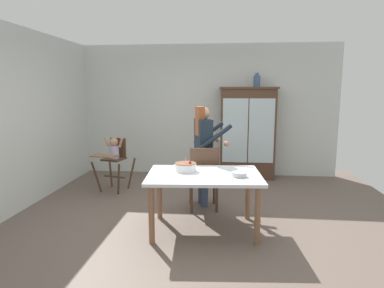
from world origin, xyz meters
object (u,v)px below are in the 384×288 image
at_px(adult_person, 204,144).
at_px(high_chair_with_toddler, 114,154).
at_px(serving_bowl, 239,174).
at_px(dining_table, 204,181).
at_px(birthday_cake, 186,167).
at_px(china_cabinet, 247,133).
at_px(dining_chair_far_side, 204,174).
at_px(ceramic_vase, 257,81).

bearing_deg(adult_person, high_chair_with_toddler, 50.93).
xyz_separation_m(high_chair_with_toddler, serving_bowl, (2.12, -1.62, 0.11)).
height_order(high_chair_with_toddler, adult_person, adult_person).
bearing_deg(dining_table, adult_person, 94.16).
distance_m(birthday_cake, serving_bowl, 0.71).
bearing_deg(china_cabinet, dining_chair_far_side, -110.61).
relative_size(china_cabinet, birthday_cake, 6.55).
height_order(china_cabinet, serving_bowl, china_cabinet).
xyz_separation_m(serving_bowl, dining_chair_far_side, (-0.48, 0.79, -0.21)).
bearing_deg(high_chair_with_toddler, birthday_cake, -31.21).
bearing_deg(dining_table, high_chair_with_toddler, 137.93).
bearing_deg(dining_chair_far_side, serving_bowl, 113.23).
bearing_deg(adult_person, ceramic_vase, -47.65).
distance_m(ceramic_vase, high_chair_with_toddler, 3.08).
height_order(china_cabinet, dining_chair_far_side, china_cabinet).
height_order(dining_table, birthday_cake, birthday_cake).
relative_size(adult_person, dining_chair_far_side, 1.59).
height_order(dining_table, serving_bowl, serving_bowl).
bearing_deg(dining_chair_far_side, dining_table, 85.91).
bearing_deg(adult_person, serving_bowl, -173.97).
bearing_deg(dining_chair_far_side, high_chair_with_toddler, -34.94).
bearing_deg(adult_person, birthday_cake, 148.45).
relative_size(birthday_cake, serving_bowl, 1.56).
height_order(high_chair_with_toddler, serving_bowl, high_chair_with_toddler).
xyz_separation_m(high_chair_with_toddler, dining_chair_far_side, (1.65, -0.83, -0.10)).
distance_m(birthday_cake, dining_chair_far_side, 0.66).
distance_m(high_chair_with_toddler, dining_chair_far_side, 1.85).
bearing_deg(china_cabinet, dining_table, -104.57).
height_order(adult_person, dining_chair_far_side, adult_person).
height_order(ceramic_vase, serving_bowl, ceramic_vase).
bearing_deg(ceramic_vase, adult_person, -118.13).
bearing_deg(serving_bowl, adult_person, 115.55).
relative_size(ceramic_vase, dining_table, 0.18).
xyz_separation_m(dining_table, birthday_cake, (-0.25, 0.11, 0.15)).
xyz_separation_m(birthday_cake, dining_chair_far_side, (0.20, 0.58, -0.24)).
bearing_deg(serving_bowl, high_chair_with_toddler, 142.67).
distance_m(adult_person, serving_bowl, 1.17).
xyz_separation_m(high_chair_with_toddler, dining_table, (1.69, -1.53, -0.01)).
height_order(adult_person, serving_bowl, adult_person).
relative_size(ceramic_vase, birthday_cake, 0.96).
bearing_deg(dining_table, birthday_cake, 155.12).
relative_size(high_chair_with_toddler, dining_table, 0.64).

